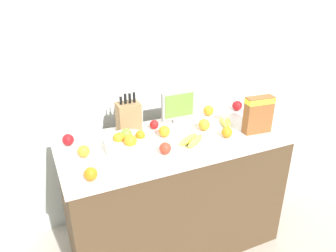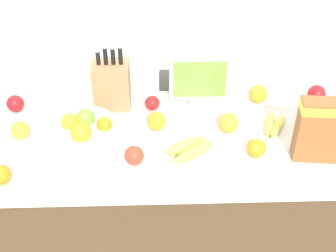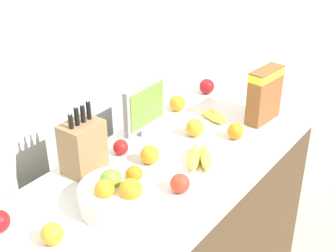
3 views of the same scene
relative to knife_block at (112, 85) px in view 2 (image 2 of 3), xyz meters
name	(u,v)px [view 2 (image 2 of 3)]	position (x,y,z in m)	size (l,w,h in m)	color
counter	(168,212)	(0.23, -0.23, -0.55)	(1.51, 0.67, 0.89)	#4C3823
knife_block	(112,85)	(0.00, 0.00, 0.00)	(0.15, 0.12, 0.32)	#937047
small_monitor	(200,80)	(0.38, 0.00, 0.02)	(0.26, 0.03, 0.24)	gray
cereal_box	(324,128)	(0.80, -0.37, 0.03)	(0.20, 0.09, 0.26)	brown
fruit_bowl	(84,132)	(-0.09, -0.26, -0.05)	(0.27, 0.27, 0.14)	silver
banana_bunch_left	(273,125)	(0.67, -0.19, -0.09)	(0.12, 0.17, 0.03)	yellow
banana_bunch_right	(190,149)	(0.31, -0.33, -0.08)	(0.21, 0.18, 0.04)	yellow
apple_by_knife_block	(152,103)	(0.17, -0.04, -0.07)	(0.06, 0.06, 0.06)	red
apple_leftmost	(15,104)	(-0.42, -0.03, -0.07)	(0.07, 0.07, 0.07)	#A31419
apple_front	(134,156)	(0.10, -0.38, -0.07)	(0.07, 0.07, 0.07)	red
apple_near_bananas	(317,94)	(0.90, 0.00, -0.07)	(0.08, 0.08, 0.08)	#A31419
orange_back_center	(258,94)	(0.64, 0.01, -0.07)	(0.08, 0.08, 0.08)	orange
orange_mid_left	(157,121)	(0.19, -0.17, -0.07)	(0.08, 0.08, 0.08)	orange
orange_mid_right	(229,123)	(0.48, -0.20, -0.07)	(0.08, 0.08, 0.08)	orange
orange_front_left	(0,175)	(-0.37, -0.47, -0.07)	(0.07, 0.07, 0.07)	orange
orange_by_cereal	(20,130)	(-0.35, -0.22, -0.07)	(0.07, 0.07, 0.07)	orange
orange_front_right	(256,148)	(0.57, -0.36, -0.07)	(0.07, 0.07, 0.07)	orange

